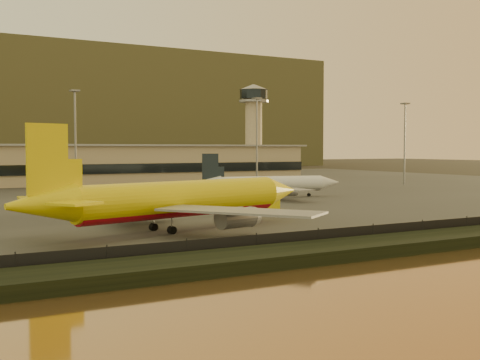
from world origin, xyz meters
The scene contains 11 objects.
ground centered at (0.00, 0.00, 0.00)m, with size 900.00×900.00×0.00m, color black.
embankment centered at (0.00, -17.00, 0.70)m, with size 320.00×7.00×1.40m, color black.
tarmac centered at (0.00, 95.00, 0.10)m, with size 320.00×220.00×0.20m, color #2D2D2D.
perimeter_fence centered at (0.00, -13.00, 1.30)m, with size 300.00×0.05×2.20m, color black.
terminal_building centered at (-14.52, 125.55, 6.25)m, with size 202.00×25.00×12.60m.
control_tower centered at (70.00, 131.00, 21.66)m, with size 11.20×11.20×35.50m.
apron_light_masts centered at (15.00, 75.00, 15.70)m, with size 152.20×12.20×25.40m.
dhl_cargo_jet centered at (-13.68, 8.71, 4.42)m, with size 46.83×45.00×14.12m.
white_narrowbody_jet centered at (26.94, 50.51, 3.22)m, with size 34.89×33.46×10.11m.
gse_vehicle_yellow centered at (12.65, 27.43, 1.04)m, with size 3.75×1.69×1.69m, color yellow.
gse_vehicle_white centered at (-9.32, 31.18, 1.17)m, with size 4.30×1.94×1.94m, color silver.
Camera 1 is at (-45.94, -66.92, 11.43)m, focal length 45.00 mm.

